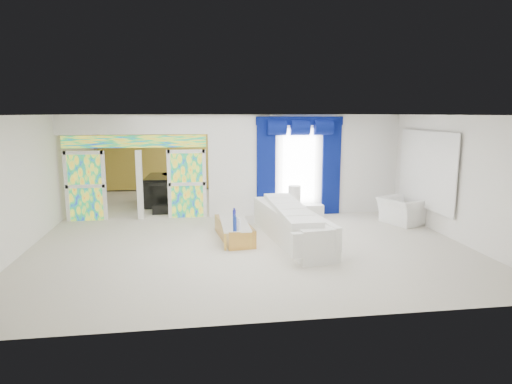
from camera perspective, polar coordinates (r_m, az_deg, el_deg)
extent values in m
plane|color=#B7AF9E|center=(12.49, -2.16, -4.06)|extent=(12.00, 12.00, 0.00)
cube|color=white|center=(13.57, 6.42, 3.46)|extent=(5.70, 0.18, 3.00)
cube|color=white|center=(13.14, -15.31, 8.32)|extent=(4.30, 0.18, 0.55)
cube|color=#994C3F|center=(13.54, -20.97, 0.71)|extent=(0.95, 0.04, 2.00)
cube|color=#994C3F|center=(13.20, -8.82, 1.03)|extent=(0.95, 0.04, 2.00)
cube|color=#994C3F|center=(13.16, -15.22, 6.25)|extent=(4.00, 0.05, 0.35)
cube|color=white|center=(13.42, 5.49, 3.19)|extent=(1.00, 0.02, 2.30)
cube|color=#040F4A|center=(13.20, 1.29, 2.90)|extent=(0.55, 0.10, 2.80)
cube|color=#040F4A|center=(13.67, 9.59, 3.01)|extent=(0.55, 0.10, 2.80)
cube|color=#040F4A|center=(13.30, 5.62, 9.05)|extent=(2.60, 0.12, 0.25)
cube|color=white|center=(12.76, 20.98, 2.67)|extent=(0.04, 2.70, 1.90)
cube|color=#AC7729|center=(18.05, -4.20, 5.12)|extent=(9.70, 0.12, 2.90)
cube|color=white|center=(10.83, 4.47, -4.29)|extent=(1.26, 3.91, 0.73)
cube|color=#C38D3C|center=(10.95, -2.82, -4.94)|extent=(0.85, 1.96, 0.42)
cube|color=white|center=(13.26, 6.17, -2.44)|extent=(1.12, 0.35, 0.37)
cylinder|color=silver|center=(13.10, 4.93, -0.45)|extent=(0.36, 0.36, 0.58)
imported|color=white|center=(13.05, 18.18, -2.30)|extent=(1.31, 1.39, 0.72)
cube|color=black|center=(15.47, -11.11, 0.30)|extent=(1.51, 1.93, 0.94)
cube|color=black|center=(13.96, -11.37, -2.15)|extent=(0.84, 0.36, 0.28)
cube|color=tan|center=(15.43, -20.32, -0.57)|extent=(0.60, 0.57, 0.73)
sphere|color=gold|center=(15.48, -12.19, 8.38)|extent=(0.60, 0.60, 0.60)
cylinder|color=navy|center=(11.36, -2.80, -2.79)|extent=(0.08, 0.08, 0.19)
cylinder|color=navy|center=(10.39, -2.73, -3.87)|extent=(0.09, 0.09, 0.24)
cylinder|color=white|center=(10.56, -2.24, -3.96)|extent=(0.10, 0.10, 0.13)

